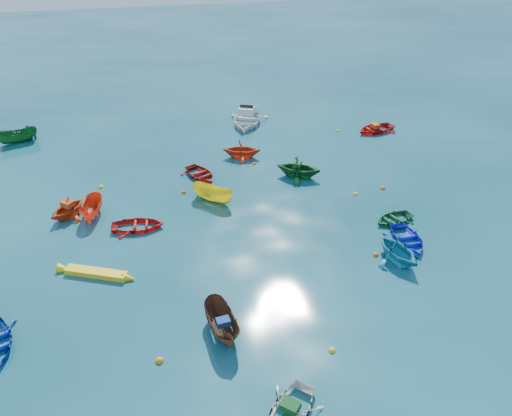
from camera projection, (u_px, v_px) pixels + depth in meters
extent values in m
plane|color=#093945|center=(279.00, 262.00, 26.29)|extent=(160.00, 160.00, 0.00)
imported|color=silver|center=(288.00, 416.00, 18.38)|extent=(3.48, 3.52, 0.60)
imported|color=#4F2F1C|center=(223.00, 332.00, 22.01)|extent=(1.52, 3.25, 1.22)
imported|color=#111FD7|center=(407.00, 242.00, 27.86)|extent=(2.27, 3.08, 0.62)
imported|color=red|center=(69.00, 216.00, 30.18)|extent=(3.37, 3.40, 1.35)
imported|color=yellow|center=(213.00, 201.00, 31.76)|extent=(2.92, 2.91, 1.16)
imported|color=#145620|center=(393.00, 221.00, 29.71)|extent=(2.89, 2.37, 0.52)
imported|color=teal|center=(396.00, 260.00, 26.47)|extent=(3.16, 3.46, 1.55)
imported|color=red|center=(138.00, 229.00, 29.02)|extent=(3.25, 2.50, 0.62)
imported|color=#EF3B16|center=(94.00, 215.00, 30.26)|extent=(1.60, 3.03, 1.11)
imported|color=#124D1D|center=(298.00, 177.00, 34.54)|extent=(3.94, 3.79, 1.59)
imported|color=red|center=(375.00, 131.00, 41.44)|extent=(3.83, 3.12, 0.70)
imported|color=#A3160D|center=(200.00, 177.00, 34.57)|extent=(3.11, 3.54, 0.61)
imported|color=#BE3511|center=(242.00, 157.00, 37.21)|extent=(3.31, 3.05, 1.45)
imported|color=#125120|center=(19.00, 142.00, 39.54)|extent=(3.35, 2.04, 1.22)
imported|color=white|center=(247.00, 123.00, 42.94)|extent=(4.97, 5.71, 1.59)
cube|color=#11461C|center=(290.00, 406.00, 18.21)|extent=(0.85, 0.84, 0.33)
cube|color=navy|center=(223.00, 322.00, 21.50)|extent=(0.63, 0.50, 0.28)
cube|color=#C24613|center=(67.00, 204.00, 29.78)|extent=(0.87, 0.86, 0.34)
cube|color=#124A20|center=(297.00, 164.00, 34.06)|extent=(0.77, 0.82, 0.32)
cube|color=#C93E14|center=(375.00, 126.00, 41.13)|extent=(0.69, 0.82, 0.35)
sphere|color=orange|center=(160.00, 361.00, 20.60)|extent=(0.36, 0.36, 0.36)
sphere|color=yellow|center=(332.00, 351.00, 21.08)|extent=(0.31, 0.31, 0.31)
sphere|color=#DD600C|center=(376.00, 255.00, 26.82)|extent=(0.32, 0.32, 0.32)
sphere|color=orange|center=(184.00, 193.00, 32.65)|extent=(0.34, 0.34, 0.34)
sphere|color=yellow|center=(355.00, 194.00, 32.45)|extent=(0.29, 0.29, 0.29)
sphere|color=orange|center=(383.00, 189.00, 33.10)|extent=(0.35, 0.35, 0.35)
sphere|color=yellow|center=(101.00, 188.00, 33.23)|extent=(0.36, 0.36, 0.36)
sphere|color=orange|center=(254.00, 164.00, 36.23)|extent=(0.30, 0.30, 0.30)
sphere|color=yellow|center=(338.00, 131.00, 41.49)|extent=(0.30, 0.30, 0.30)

